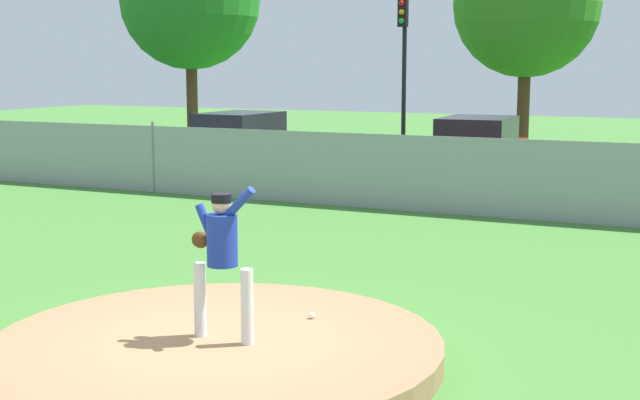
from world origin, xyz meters
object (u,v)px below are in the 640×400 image
(baseball, at_px, (312,315))
(traffic_light_near, at_px, (403,51))
(traffic_cone_orange, at_px, (365,164))
(parked_car_red, at_px, (477,153))
(pitcher_youth, at_px, (221,250))
(parked_car_silver, at_px, (240,145))

(baseball, xyz_separation_m, traffic_light_near, (-5.27, 17.65, 3.21))
(baseball, height_order, traffic_cone_orange, traffic_cone_orange)
(parked_car_red, xyz_separation_m, traffic_light_near, (-3.58, 4.33, 2.66))
(baseball, relative_size, traffic_light_near, 0.01)
(parked_car_red, bearing_deg, traffic_cone_orange, 159.54)
(parked_car_red, height_order, traffic_cone_orange, parked_car_red)
(parked_car_red, distance_m, traffic_cone_orange, 3.91)
(pitcher_youth, distance_m, parked_car_red, 14.46)
(pitcher_youth, xyz_separation_m, parked_car_silver, (-7.97, 14.05, -0.38))
(traffic_cone_orange, bearing_deg, baseball, -70.09)
(pitcher_youth, distance_m, traffic_cone_orange, 16.50)
(traffic_light_near, bearing_deg, parked_car_red, -50.41)
(parked_car_silver, bearing_deg, baseball, -56.77)
(pitcher_youth, relative_size, baseball, 22.34)
(parked_car_red, relative_size, parked_car_silver, 0.97)
(pitcher_youth, bearing_deg, parked_car_silver, 119.57)
(parked_car_silver, height_order, traffic_cone_orange, parked_car_silver)
(baseball, bearing_deg, traffic_cone_orange, 109.91)
(pitcher_youth, bearing_deg, parked_car_red, 94.65)
(baseball, height_order, parked_car_red, parked_car_red)
(traffic_cone_orange, height_order, traffic_light_near, traffic_light_near)
(pitcher_youth, distance_m, parked_car_silver, 16.16)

